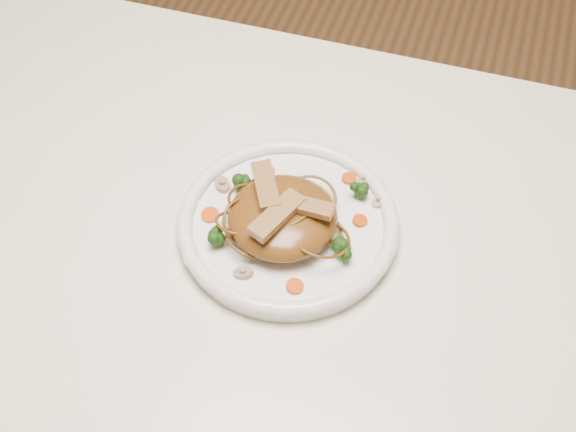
% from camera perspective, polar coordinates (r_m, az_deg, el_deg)
% --- Properties ---
extents(table, '(1.20, 0.80, 0.75)m').
position_cam_1_polar(table, '(1.02, -1.15, -5.10)').
color(table, beige).
rests_on(table, ground).
extents(plate, '(0.29, 0.29, 0.02)m').
position_cam_1_polar(plate, '(0.94, -0.00, -0.84)').
color(plate, white).
rests_on(plate, table).
extents(noodle_mound, '(0.16, 0.16, 0.04)m').
position_cam_1_polar(noodle_mound, '(0.91, -0.41, -0.08)').
color(noodle_mound, brown).
rests_on(noodle_mound, plate).
extents(chicken_a, '(0.07, 0.02, 0.01)m').
position_cam_1_polar(chicken_a, '(0.89, 1.44, 0.75)').
color(chicken_a, '#9F794B').
rests_on(chicken_a, noodle_mound).
extents(chicken_b, '(0.06, 0.08, 0.01)m').
position_cam_1_polar(chicken_b, '(0.91, -1.69, 2.31)').
color(chicken_b, '#9F794B').
rests_on(chicken_b, noodle_mound).
extents(chicken_c, '(0.05, 0.08, 0.01)m').
position_cam_1_polar(chicken_c, '(0.88, -0.84, 0.06)').
color(chicken_c, '#9F794B').
rests_on(chicken_c, noodle_mound).
extents(broccoli_0, '(0.03, 0.03, 0.03)m').
position_cam_1_polar(broccoli_0, '(0.96, 5.49, 2.16)').
color(broccoli_0, '#183C0C').
rests_on(broccoli_0, plate).
extents(broccoli_1, '(0.03, 0.03, 0.03)m').
position_cam_1_polar(broccoli_1, '(0.96, -3.50, 2.56)').
color(broccoli_1, '#183C0C').
rests_on(broccoli_1, plate).
extents(broccoli_2, '(0.03, 0.03, 0.03)m').
position_cam_1_polar(broccoli_2, '(0.91, -5.41, -1.60)').
color(broccoli_2, '#183C0C').
rests_on(broccoli_2, plate).
extents(broccoli_3, '(0.03, 0.03, 0.03)m').
position_cam_1_polar(broccoli_3, '(0.89, 4.14, -2.52)').
color(broccoli_3, '#183C0C').
rests_on(broccoli_3, plate).
extents(carrot_0, '(0.02, 0.02, 0.00)m').
position_cam_1_polar(carrot_0, '(0.98, 4.65, 2.86)').
color(carrot_0, '#CA4607').
rests_on(carrot_0, plate).
extents(carrot_1, '(0.03, 0.03, 0.00)m').
position_cam_1_polar(carrot_1, '(0.95, -5.94, 0.08)').
color(carrot_1, '#CA4607').
rests_on(carrot_1, plate).
extents(carrot_2, '(0.02, 0.02, 0.00)m').
position_cam_1_polar(carrot_2, '(0.94, 5.48, -0.36)').
color(carrot_2, '#CA4607').
rests_on(carrot_2, plate).
extents(carrot_3, '(0.02, 0.02, 0.00)m').
position_cam_1_polar(carrot_3, '(0.99, -1.57, 3.42)').
color(carrot_3, '#CA4607').
rests_on(carrot_3, plate).
extents(carrot_4, '(0.03, 0.03, 0.00)m').
position_cam_1_polar(carrot_4, '(0.88, 0.51, -5.36)').
color(carrot_4, '#CA4607').
rests_on(carrot_4, plate).
extents(mushroom_0, '(0.03, 0.03, 0.01)m').
position_cam_1_polar(mushroom_0, '(0.89, -3.43, -4.32)').
color(mushroom_0, gray).
rests_on(mushroom_0, plate).
extents(mushroom_1, '(0.03, 0.03, 0.01)m').
position_cam_1_polar(mushroom_1, '(0.96, 6.87, 1.10)').
color(mushroom_1, gray).
rests_on(mushroom_1, plate).
extents(mushroom_2, '(0.04, 0.04, 0.01)m').
position_cam_1_polar(mushroom_2, '(0.98, -5.01, 2.40)').
color(mushroom_2, gray).
rests_on(mushroom_2, plate).
extents(mushroom_3, '(0.02, 0.02, 0.01)m').
position_cam_1_polar(mushroom_3, '(0.98, 5.73, 2.70)').
color(mushroom_3, gray).
rests_on(mushroom_3, plate).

